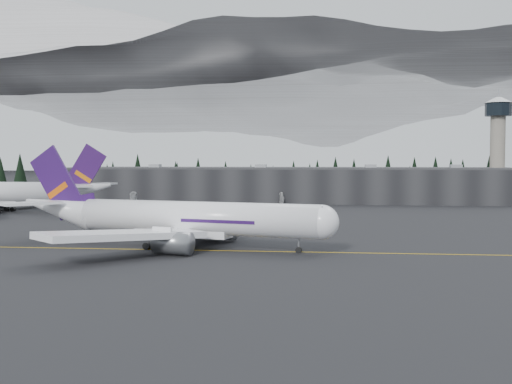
# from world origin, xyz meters

# --- Properties ---
(ground) EXTENTS (1400.00, 1400.00, 0.00)m
(ground) POSITION_xyz_m (0.00, 0.00, 0.00)
(ground) COLOR black
(ground) RESTS_ON ground
(taxiline) EXTENTS (400.00, 0.40, 0.02)m
(taxiline) POSITION_xyz_m (0.00, -2.00, 0.01)
(taxiline) COLOR gold
(taxiline) RESTS_ON ground
(terminal) EXTENTS (160.00, 30.00, 12.60)m
(terminal) POSITION_xyz_m (0.00, 125.00, 6.30)
(terminal) COLOR black
(terminal) RESTS_ON ground
(control_tower) EXTENTS (10.00, 10.00, 37.70)m
(control_tower) POSITION_xyz_m (75.00, 128.00, 23.41)
(control_tower) COLOR gray
(control_tower) RESTS_ON ground
(treeline) EXTENTS (360.00, 20.00, 15.00)m
(treeline) POSITION_xyz_m (0.00, 162.00, 7.50)
(treeline) COLOR black
(treeline) RESTS_ON ground
(mountain_ridge) EXTENTS (4400.00, 900.00, 420.00)m
(mountain_ridge) POSITION_xyz_m (0.00, 1000.00, 0.00)
(mountain_ridge) COLOR white
(mountain_ridge) RESTS_ON ground
(jet_main) EXTENTS (61.74, 56.34, 18.44)m
(jet_main) POSITION_xyz_m (-13.52, 2.10, 5.20)
(jet_main) COLOR white
(jet_main) RESTS_ON ground
(gse_vehicle_a) EXTENTS (3.16, 5.39, 1.41)m
(gse_vehicle_a) POSITION_xyz_m (-48.30, 92.56, 0.70)
(gse_vehicle_a) COLOR silver
(gse_vehicle_a) RESTS_ON ground
(gse_vehicle_b) EXTENTS (4.66, 3.59, 1.48)m
(gse_vehicle_b) POSITION_xyz_m (-0.99, 109.10, 0.74)
(gse_vehicle_b) COLOR silver
(gse_vehicle_b) RESTS_ON ground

